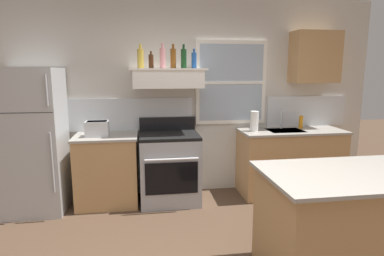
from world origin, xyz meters
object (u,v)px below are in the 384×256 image
bottle_rose_pink (163,58)px  bottle_blue_liqueur (194,60)px  bottle_brown_stout (151,61)px  bottle_champagne_gold_foil (141,58)px  toaster (97,128)px  bottle_dark_green_wine (184,58)px  bottle_amber_wine (173,58)px  refrigerator (33,141)px  stove_range (169,167)px  dish_soap_bottle (301,122)px  kitchen_island (346,225)px  paper_towel_roll (254,121)px

bottle_rose_pink → bottle_blue_liqueur: 0.41m
bottle_brown_stout → bottle_champagne_gold_foil: bearing=-177.5°
toaster → bottle_dark_green_wine: bearing=4.2°
bottle_champagne_gold_foil → bottle_amber_wine: size_ratio=0.97×
refrigerator → bottle_amber_wine: bearing=4.3°
toaster → bottle_dark_green_wine: 1.40m
bottle_brown_stout → bottle_blue_liqueur: (0.55, 0.02, 0.02)m
stove_range → bottle_blue_liqueur: size_ratio=4.39×
refrigerator → dish_soap_bottle: bearing=2.6°
bottle_champagne_gold_foil → bottle_blue_liqueur: bottle_champagne_gold_foil is taller
toaster → kitchen_island: 2.91m
stove_range → bottle_champagne_gold_foil: size_ratio=3.68×
stove_range → paper_towel_roll: bearing=1.9°
kitchen_island → bottle_amber_wine: bearing=123.0°
paper_towel_roll → kitchen_island: (0.16, -1.85, -0.59)m
bottle_champagne_gold_foil → dish_soap_bottle: 2.38m
bottle_rose_pink → dish_soap_bottle: bottle_rose_pink is taller
bottle_amber_wine → dish_soap_bottle: (1.81, 0.03, -0.87)m
bottle_brown_stout → dish_soap_bottle: bottle_brown_stout is taller
refrigerator → stove_range: bearing=0.8°
stove_range → bottle_amber_wine: 1.41m
bottle_brown_stout → bottle_rose_pink: 0.15m
stove_range → bottle_dark_green_wine: bearing=18.2°
bottle_blue_liqueur → toaster: bearing=-174.1°
bottle_blue_liqueur → paper_towel_roll: size_ratio=0.92×
dish_soap_bottle → bottle_brown_stout: bearing=-178.8°
bottle_brown_stout → bottle_rose_pink: bearing=-7.9°
bottle_brown_stout → refrigerator: bearing=-175.3°
bottle_rose_pink → dish_soap_bottle: bearing=1.8°
bottle_champagne_gold_foil → bottle_blue_liqueur: 0.68m
stove_range → bottle_rose_pink: 1.41m
refrigerator → stove_range: refrigerator is taller
refrigerator → bottle_brown_stout: size_ratio=8.24×
bottle_rose_pink → bottle_blue_liqueur: bearing=5.5°
dish_soap_bottle → bottle_rose_pink: bearing=-178.2°
bottle_blue_liqueur → dish_soap_bottle: (1.54, 0.02, -0.85)m
bottle_brown_stout → bottle_rose_pink: bottle_rose_pink is taller
bottle_dark_green_wine → kitchen_island: (1.12, -1.88, -1.41)m
refrigerator → bottle_champagne_gold_foil: bottle_champagne_gold_foil is taller
stove_range → bottle_rose_pink: (-0.06, 0.07, 1.41)m
bottle_brown_stout → bottle_rose_pink: (0.14, -0.02, 0.04)m
bottle_amber_wine → bottle_dark_green_wine: bearing=-16.6°
stove_range → paper_towel_roll: paper_towel_roll is taller
bottle_rose_pink → bottle_dark_green_wine: 0.27m
bottle_brown_stout → paper_towel_roll: bottle_brown_stout is taller
bottle_champagne_gold_foil → bottle_rose_pink: bearing=-3.0°
bottle_champagne_gold_foil → bottle_rose_pink: (0.27, -0.01, 0.01)m
bottle_blue_liqueur → bottle_rose_pink: bearing=-174.5°
refrigerator → toaster: size_ratio=5.90×
refrigerator → bottle_amber_wine: (1.72, 0.13, 1.00)m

